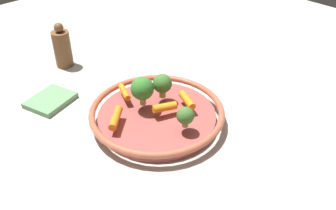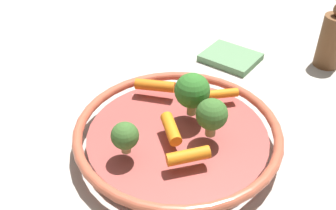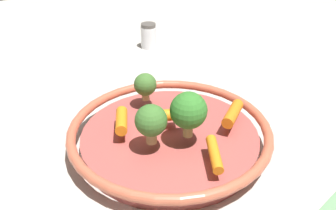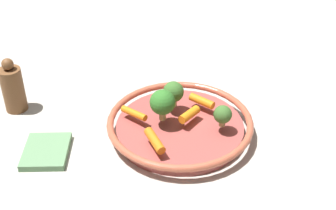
{
  "view_description": "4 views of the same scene",
  "coord_description": "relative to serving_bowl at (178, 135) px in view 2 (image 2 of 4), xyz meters",
  "views": [
    {
      "loc": [
        -0.47,
        -0.53,
        0.55
      ],
      "look_at": [
        0.02,
        -0.02,
        0.05
      ],
      "focal_mm": 39.46,
      "sensor_mm": 36.0,
      "label": 1
    },
    {
      "loc": [
        0.36,
        -0.28,
        0.43
      ],
      "look_at": [
        -0.02,
        -0.0,
        0.07
      ],
      "focal_mm": 41.82,
      "sensor_mm": 36.0,
      "label": 2
    },
    {
      "loc": [
        0.22,
        0.44,
        0.37
      ],
      "look_at": [
        -0.01,
        -0.03,
        0.06
      ],
      "focal_mm": 40.39,
      "sensor_mm": 36.0,
      "label": 3
    },
    {
      "loc": [
        -0.79,
        -0.19,
        0.63
      ],
      "look_at": [
        0.01,
        0.03,
        0.07
      ],
      "focal_mm": 49.46,
      "sensor_mm": 36.0,
      "label": 4
    }
  ],
  "objects": [
    {
      "name": "baby_carrot_near_rim",
      "position": [
        0.01,
        -0.02,
        0.03
      ],
      "size": [
        0.06,
        0.04,
        0.02
      ],
      "primitive_type": "cylinder",
      "rotation": [
        1.52,
        0.0,
        4.32
      ],
      "color": "orange",
      "rests_on": "serving_bowl"
    },
    {
      "name": "ground_plane",
      "position": [
        0.0,
        0.0,
        -0.02
      ],
      "size": [
        2.08,
        2.08,
        0.0
      ],
      "primitive_type": "plane",
      "color": "#B7B2A8"
    },
    {
      "name": "broccoli_floret_large",
      "position": [
        0.0,
        -0.09,
        0.05
      ],
      "size": [
        0.04,
        0.04,
        0.05
      ],
      "color": "tan",
      "rests_on": "serving_bowl"
    },
    {
      "name": "broccoli_floret_mid",
      "position": [
        -0.01,
        0.04,
        0.06
      ],
      "size": [
        0.06,
        0.06,
        0.07
      ],
      "color": "#97AA66",
      "rests_on": "serving_bowl"
    },
    {
      "name": "baby_carrot_right",
      "position": [
        0.07,
        -0.03,
        0.03
      ],
      "size": [
        0.04,
        0.06,
        0.02
      ],
      "primitive_type": "cylinder",
      "rotation": [
        1.55,
        0.0,
        2.76
      ],
      "color": "orange",
      "rests_on": "serving_bowl"
    },
    {
      "name": "dish_towel",
      "position": [
        -0.14,
        0.25,
        -0.01
      ],
      "size": [
        0.13,
        0.12,
        0.01
      ],
      "primitive_type": "cube",
      "rotation": [
        0.0,
        0.0,
        0.3
      ],
      "color": "#669366",
      "rests_on": "ground_plane"
    },
    {
      "name": "broccoli_floret_small",
      "position": [
        0.04,
        0.03,
        0.06
      ],
      "size": [
        0.05,
        0.05,
        0.06
      ],
      "color": "tan",
      "rests_on": "serving_bowl"
    },
    {
      "name": "pepper_mill",
      "position": [
        -0.01,
        0.4,
        0.04
      ],
      "size": [
        0.05,
        0.05,
        0.14
      ],
      "color": "brown",
      "rests_on": "ground_plane"
    },
    {
      "name": "baby_carrot_back",
      "position": [
        -0.1,
        0.03,
        0.03
      ],
      "size": [
        0.06,
        0.06,
        0.02
      ],
      "primitive_type": "cylinder",
      "rotation": [
        1.53,
        0.0,
        2.27
      ],
      "color": "orange",
      "rests_on": "serving_bowl"
    },
    {
      "name": "serving_bowl",
      "position": [
        0.0,
        0.0,
        0.0
      ],
      "size": [
        0.32,
        0.32,
        0.04
      ],
      "color": "#A84C47",
      "rests_on": "ground_plane"
    },
    {
      "name": "baby_carrot_center",
      "position": [
        -0.02,
        0.1,
        0.03
      ],
      "size": [
        0.04,
        0.07,
        0.02
      ],
      "primitive_type": "cylinder",
      "rotation": [
        1.52,
        0.0,
        5.87
      ],
      "color": "orange",
      "rests_on": "serving_bowl"
    }
  ]
}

